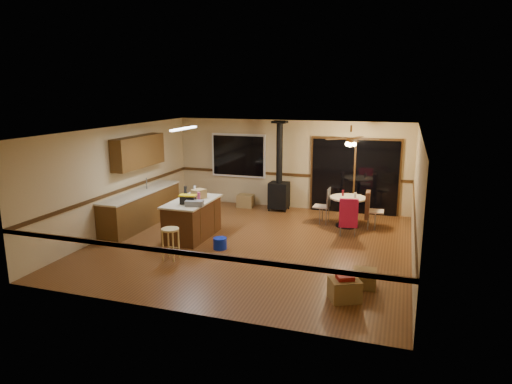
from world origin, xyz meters
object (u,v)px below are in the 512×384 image
at_px(wood_stove, 279,186).
at_px(toolbox_black, 188,200).
at_px(chair_right, 369,205).
at_px(box_corner_b, 364,278).
at_px(toolbox_grey, 194,203).
at_px(dining_table, 348,206).
at_px(chair_left, 325,202).
at_px(box_corner_a, 345,290).
at_px(blue_bucket, 220,243).
at_px(box_under_window, 246,201).
at_px(chair_near, 349,213).
at_px(bar_stool, 171,244).
at_px(kitchen_island, 192,219).

xyz_separation_m(wood_stove, toolbox_black, (-1.24, -3.37, 0.26)).
height_order(chair_right, box_corner_b, chair_right).
height_order(wood_stove, toolbox_grey, wood_stove).
bearing_deg(chair_right, dining_table, -174.94).
bearing_deg(chair_left, box_corner_a, -76.04).
bearing_deg(blue_bucket, box_under_window, 100.74).
bearing_deg(chair_left, box_under_window, 159.49).
relative_size(chair_near, box_corner_a, 1.43).
xyz_separation_m(bar_stool, box_corner_a, (3.69, -0.78, -0.15)).
bearing_deg(chair_left, kitchen_island, -142.74).
bearing_deg(chair_right, blue_bucket, -138.25).
relative_size(toolbox_black, chair_near, 0.48).
height_order(box_corner_a, box_corner_b, box_corner_a).
height_order(toolbox_grey, bar_stool, toolbox_grey).
height_order(chair_left, box_corner_b, chair_left).
xyz_separation_m(kitchen_island, box_corner_b, (4.18, -1.63, -0.29)).
height_order(toolbox_black, blue_bucket, toolbox_black).
height_order(kitchen_island, dining_table, kitchen_island).
bearing_deg(wood_stove, kitchen_island, -113.09).
relative_size(kitchen_island, box_under_window, 3.56).
bearing_deg(box_corner_b, dining_table, 101.86).
xyz_separation_m(dining_table, chair_near, (0.13, -0.88, 0.06)).
relative_size(chair_right, box_corner_a, 1.43).
relative_size(kitchen_island, chair_left, 3.26).
distance_m(box_under_window, box_corner_b, 6.15).
xyz_separation_m(toolbox_black, blue_bucket, (0.89, -0.25, -0.87)).
xyz_separation_m(toolbox_black, dining_table, (3.35, 2.36, -0.46)).
xyz_separation_m(toolbox_black, chair_right, (3.87, 2.41, -0.40)).
height_order(chair_near, box_corner_b, chair_near).
distance_m(toolbox_grey, dining_table, 4.01).
distance_m(bar_stool, chair_left, 4.46).
distance_m(dining_table, chair_right, 0.52).
xyz_separation_m(wood_stove, toolbox_grey, (-1.02, -3.48, 0.23)).
xyz_separation_m(dining_table, box_corner_a, (0.50, -4.30, -0.35)).
distance_m(toolbox_black, dining_table, 4.13).
bearing_deg(toolbox_grey, box_corner_a, -26.65).
height_order(dining_table, box_under_window, dining_table).
height_order(bar_stool, chair_left, chair_left).
relative_size(wood_stove, toolbox_black, 7.48).
bearing_deg(box_corner_a, chair_near, 96.19).
height_order(bar_stool, chair_right, chair_right).
height_order(kitchen_island, box_corner_a, kitchen_island).
height_order(blue_bucket, chair_right, chair_right).
bearing_deg(toolbox_grey, wood_stove, 73.62).
xyz_separation_m(wood_stove, box_under_window, (-1.05, 0.05, -0.54)).
bearing_deg(kitchen_island, wood_stove, 66.91).
distance_m(blue_bucket, box_corner_b, 3.40).
relative_size(toolbox_grey, chair_left, 0.77).
height_order(blue_bucket, box_corner_a, box_corner_a).
relative_size(wood_stove, box_under_window, 5.34).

